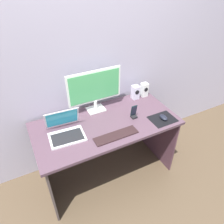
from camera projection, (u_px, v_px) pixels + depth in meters
name	position (u px, v px, depth m)	size (l,w,h in m)	color
ground_plane	(107.00, 171.00, 2.49)	(8.00, 8.00, 0.00)	brown
wall_back	(87.00, 56.00, 2.04)	(6.00, 0.04, 2.50)	#A7A4B6
desk	(106.00, 134.00, 2.15)	(1.39, 0.68, 0.72)	#4D3843
monitor	(95.00, 89.00, 2.09)	(0.56, 0.14, 0.44)	white
speaker_right	(144.00, 90.00, 2.42)	(0.07, 0.07, 0.16)	silver
speaker_near_monitor	(135.00, 92.00, 2.38)	(0.07, 0.08, 0.16)	silver
laptop	(65.00, 131.00, 1.90)	(0.33, 0.31, 0.22)	silver
keyboard_external	(116.00, 135.00, 1.91)	(0.41, 0.11, 0.01)	black
mousepad	(163.00, 119.00, 2.11)	(0.25, 0.20, 0.00)	black
mouse	(164.00, 117.00, 2.10)	(0.06, 0.10, 0.04)	black
phone_in_dock	(134.00, 113.00, 2.11)	(0.06, 0.05, 0.14)	black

